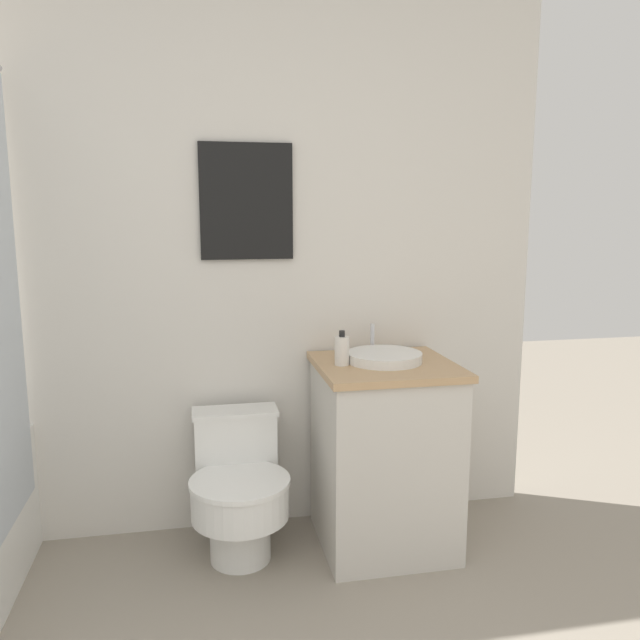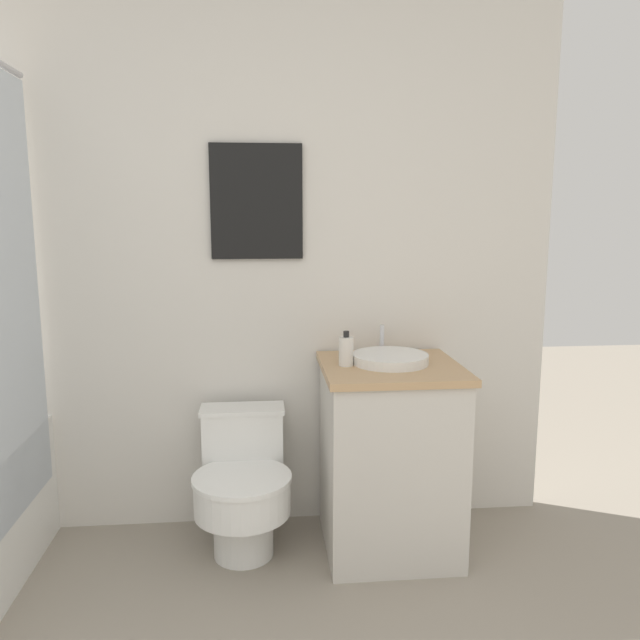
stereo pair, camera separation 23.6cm
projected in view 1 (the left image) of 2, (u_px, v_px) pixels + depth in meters
The scene contains 5 objects.
wall_back at pixel (161, 254), 2.67m from camera, with size 3.42×0.07×2.50m.
toilet at pixel (239, 489), 2.60m from camera, with size 0.41×0.52×0.59m.
vanity at pixel (384, 454), 2.68m from camera, with size 0.57×0.56×0.81m.
sink at pixel (384, 357), 2.63m from camera, with size 0.32×0.35×0.13m.
soap_bottle at pixel (342, 350), 2.56m from camera, with size 0.06×0.06×0.14m.
Camera 1 is at (0.15, -0.34, 1.42)m, focal length 35.00 mm.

